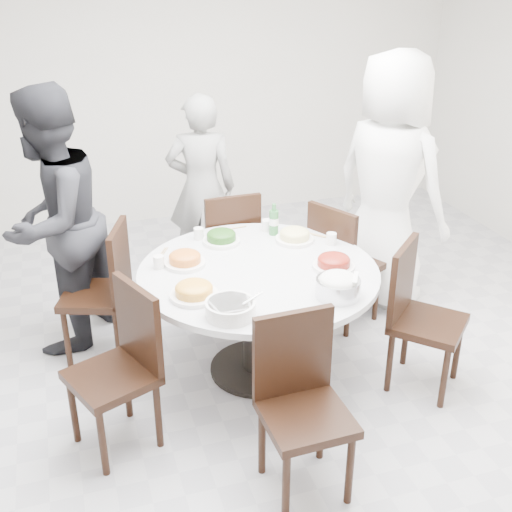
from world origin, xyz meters
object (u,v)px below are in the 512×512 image
object	(u,v)px
dining_table	(258,321)
beverage_bottle	(274,219)
chair_se	(429,321)
chair_n	(226,246)
diner_middle	(201,188)
chair_sw	(111,374)
chair_ne	(346,263)
chair_nw	(95,292)
diner_left	(53,223)
soup_bowl	(230,309)
chair_s	(306,414)
diner_right	(389,183)
rice_bowl	(338,288)

from	to	relation	value
dining_table	beverage_bottle	distance (m)	0.74
chair_se	dining_table	bearing A→B (deg)	110.26
chair_n	diner_middle	size ratio (longest dim) A/B	0.61
dining_table	chair_sw	bearing A→B (deg)	-156.06
chair_ne	chair_nw	size ratio (longest dim) A/B	1.00
diner_left	chair_sw	bearing A→B (deg)	43.63
chair_ne	soup_bowl	xyz separation A→B (m)	(-1.13, -0.92, 0.32)
chair_ne	chair_s	world-z (taller)	same
chair_ne	beverage_bottle	xyz separation A→B (m)	(-0.55, 0.06, 0.39)
dining_table	chair_s	world-z (taller)	chair_s
chair_se	soup_bowl	distance (m)	1.31
diner_middle	chair_nw	bearing A→B (deg)	58.10
chair_ne	diner_middle	xyz separation A→B (m)	(-0.82, 1.07, 0.30)
chair_sw	diner_left	size ratio (longest dim) A/B	0.52
diner_right	chair_se	bearing A→B (deg)	138.82
chair_sw	soup_bowl	xyz separation A→B (m)	(0.66, -0.05, 0.32)
chair_n	diner_right	size ratio (longest dim) A/B	0.49
chair_se	diner_middle	bearing A→B (deg)	72.31
diner_left	soup_bowl	distance (m)	1.54
chair_sw	chair_nw	bearing A→B (deg)	157.83
chair_s	chair_se	xyz separation A→B (m)	(1.05, 0.59, 0.00)
chair_sw	rice_bowl	size ratio (longest dim) A/B	3.72
dining_table	chair_s	distance (m)	1.07
dining_table	chair_nw	world-z (taller)	chair_nw
beverage_bottle	chair_nw	bearing A→B (deg)	178.20
beverage_bottle	chair_ne	bearing A→B (deg)	-6.08
dining_table	chair_ne	world-z (taller)	chair_ne
chair_nw	chair_s	distance (m)	1.82
chair_se	diner_right	distance (m)	1.25
chair_ne	rice_bowl	bearing A→B (deg)	125.01
chair_nw	chair_ne	bearing A→B (deg)	106.13
chair_n	chair_s	xyz separation A→B (m)	(-0.15, -2.03, 0.00)
chair_n	diner_left	size ratio (longest dim) A/B	0.52
chair_n	chair_nw	world-z (taller)	same
diner_left	soup_bowl	xyz separation A→B (m)	(0.87, -1.26, -0.11)
chair_n	chair_s	distance (m)	2.04
dining_table	chair_n	world-z (taller)	chair_n
dining_table	chair_n	bearing A→B (deg)	86.77
diner_middle	chair_ne	bearing A→B (deg)	140.48
diner_left	chair_ne	bearing A→B (deg)	113.97
rice_bowl	chair_nw	bearing A→B (deg)	142.71
chair_se	diner_middle	distance (m)	2.21
chair_se	diner_left	distance (m)	2.51
dining_table	diner_right	bearing A→B (deg)	27.66
dining_table	diner_right	distance (m)	1.51
chair_s	diner_middle	xyz separation A→B (m)	(0.09, 2.56, 0.30)
chair_ne	beverage_bottle	distance (m)	0.67
diner_middle	rice_bowl	xyz separation A→B (m)	(0.33, -1.97, 0.03)
chair_nw	diner_left	xyz separation A→B (m)	(-0.20, 0.25, 0.43)
chair_n	chair_sw	xyz separation A→B (m)	(-1.03, -1.41, 0.00)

